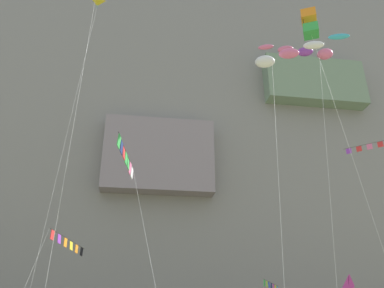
{
  "coord_description": "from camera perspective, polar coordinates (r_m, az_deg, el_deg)",
  "views": [
    {
      "loc": [
        -2.39,
        -3.36,
        2.53
      ],
      "look_at": [
        0.94,
        19.8,
        13.63
      ],
      "focal_mm": 37.34,
      "sensor_mm": 36.0,
      "label": 1
    }
  ],
  "objects": [
    {
      "name": "kite_banner_mid_center",
      "position": [
        38.26,
        11.24,
        -19.44
      ],
      "size": [
        3.18,
        5.34,
        6.6
      ],
      "color": "black",
      "rests_on": "ground"
    },
    {
      "name": "cliff_face",
      "position": [
        69.8,
        -5.36,
        1.43
      ],
      "size": [
        180.0,
        34.14,
        67.83
      ],
      "color": "gray",
      "rests_on": "ground"
    },
    {
      "name": "kite_windsock_upper_right",
      "position": [
        19.34,
        13.38,
        12.29
      ],
      "size": [
        4.62,
        2.81,
        14.75
      ],
      "color": "white",
      "rests_on": "ground"
    },
    {
      "name": "kite_banner_low_right",
      "position": [
        21.29,
        -9.31,
        -2.44
      ],
      "size": [
        2.87,
        7.89,
        11.24
      ],
      "color": "black",
      "rests_on": "ground"
    },
    {
      "name": "kite_banner_high_right",
      "position": [
        28.59,
        -17.43,
        -13.71
      ],
      "size": [
        2.94,
        8.58,
        8.23
      ],
      "color": "black",
      "rests_on": "ground"
    },
    {
      "name": "kite_windsock_low_left",
      "position": [
        27.45,
        16.09,
        12.49
      ],
      "size": [
        4.9,
        3.6,
        19.58
      ],
      "color": "pink",
      "rests_on": "ground"
    },
    {
      "name": "kite_box_upper_mid",
      "position": [
        27.2,
        16.48,
        16.09
      ],
      "size": [
        2.3,
        2.29,
        21.03
      ],
      "color": "orange",
      "rests_on": "ground"
    },
    {
      "name": "kite_delta_far_right",
      "position": [
        34.74,
        -14.18,
        15.3
      ],
      "size": [
        1.81,
        3.89,
        27.71
      ],
      "color": "yellow",
      "rests_on": "ground"
    }
  ]
}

